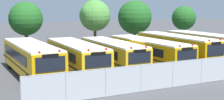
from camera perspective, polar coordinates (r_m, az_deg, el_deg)
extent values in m
plane|color=#424244|center=(30.32, 3.19, -2.77)|extent=(160.00, 160.00, 0.00)
cube|color=#EAA80C|center=(26.82, -14.25, -1.39)|extent=(2.68, 10.78, 2.11)
cube|color=white|center=(26.67, -14.33, 0.98)|extent=(2.63, 10.57, 0.12)
cube|color=black|center=(21.84, -10.79, -5.78)|extent=(2.54, 0.21, 0.36)
cube|color=black|center=(21.62, -10.92, -2.52)|extent=(2.04, 0.10, 1.02)
cube|color=black|center=(27.37, -11.84, -0.41)|extent=(0.19, 8.38, 0.76)
cube|color=black|center=(26.80, -17.05, -0.77)|extent=(0.19, 8.38, 0.76)
cube|color=black|center=(26.89, -14.22, -2.28)|extent=(2.71, 10.89, 0.10)
sphere|color=red|center=(21.85, -9.39, -0.14)|extent=(0.18, 0.18, 0.18)
sphere|color=red|center=(21.47, -12.86, -0.39)|extent=(0.18, 0.18, 0.18)
cube|color=black|center=(21.52, -10.95, -1.01)|extent=(1.12, 0.10, 0.24)
cylinder|color=black|center=(23.54, -9.26, -4.81)|extent=(0.30, 1.00, 1.00)
cylinder|color=black|center=(22.96, -14.52, -5.30)|extent=(0.30, 1.00, 1.00)
cylinder|color=black|center=(30.65, -13.75, -1.92)|extent=(0.30, 1.00, 1.00)
cylinder|color=black|center=(30.21, -17.82, -2.22)|extent=(0.30, 1.00, 1.00)
cube|color=yellow|center=(27.60, -6.47, -1.04)|extent=(2.75, 10.04, 2.00)
cube|color=white|center=(27.45, -6.50, 1.14)|extent=(2.70, 9.84, 0.12)
cube|color=black|center=(23.10, -2.38, -4.88)|extent=(2.54, 0.23, 0.36)
cube|color=black|center=(22.91, -2.45, -1.97)|extent=(2.04, 0.11, 0.96)
cube|color=black|center=(28.25, -4.25, -0.14)|extent=(0.25, 7.78, 0.72)
cube|color=black|center=(27.46, -9.18, -0.47)|extent=(0.25, 7.78, 0.72)
cube|color=black|center=(27.66, -6.46, -1.86)|extent=(2.78, 10.14, 0.10)
sphere|color=red|center=(23.21, -1.06, 0.16)|extent=(0.18, 0.18, 0.18)
sphere|color=red|center=(22.69, -4.22, -0.04)|extent=(0.18, 0.18, 0.18)
cube|color=black|center=(22.81, -2.45, -0.64)|extent=(1.12, 0.11, 0.24)
cylinder|color=black|center=(24.85, -1.34, -4.01)|extent=(0.31, 1.01, 1.00)
cylinder|color=black|center=(24.07, -6.18, -4.46)|extent=(0.31, 1.01, 1.00)
cylinder|color=black|center=(31.06, -6.41, -1.60)|extent=(0.31, 1.01, 1.00)
cylinder|color=black|center=(30.44, -10.35, -1.89)|extent=(0.31, 1.01, 1.00)
cube|color=yellow|center=(29.23, 0.05, -0.57)|extent=(2.63, 9.89, 1.91)
cube|color=white|center=(29.09, 0.05, 1.41)|extent=(2.57, 9.69, 0.12)
cube|color=black|center=(25.03, 5.00, -3.88)|extent=(2.48, 0.21, 0.36)
cube|color=black|center=(24.86, 4.97, -1.33)|extent=(1.99, 0.10, 0.92)
cube|color=black|center=(29.99, 1.93, 0.24)|extent=(0.20, 7.67, 0.69)
cube|color=black|center=(28.95, -2.41, -0.04)|extent=(0.20, 7.67, 0.69)
cube|color=black|center=(29.29, 0.05, -1.31)|extent=(2.65, 9.99, 0.10)
sphere|color=red|center=(25.23, 6.10, 0.56)|extent=(0.18, 0.18, 0.18)
sphere|color=red|center=(24.57, 3.45, 0.39)|extent=(0.18, 0.18, 0.18)
cube|color=black|center=(24.78, 5.00, -0.17)|extent=(1.09, 0.10, 0.24)
cylinder|color=black|center=(26.81, 5.38, -3.15)|extent=(0.30, 1.01, 1.00)
cylinder|color=black|center=(25.79, 1.27, -3.56)|extent=(0.30, 1.01, 1.00)
cylinder|color=black|center=(32.59, -0.62, -1.09)|extent=(0.30, 1.01, 1.00)
cylinder|color=black|center=(31.76, -4.13, -1.36)|extent=(0.30, 1.01, 1.00)
cube|color=#EAA80C|center=(30.96, 6.46, -0.12)|extent=(2.75, 11.15, 1.92)
cube|color=white|center=(30.83, 6.49, 1.76)|extent=(2.70, 10.93, 0.12)
cube|color=black|center=(26.74, 13.30, -3.30)|extent=(2.51, 0.23, 0.36)
cube|color=black|center=(26.58, 13.30, -0.89)|extent=(2.02, 0.11, 0.92)
cube|color=black|center=(31.88, 8.02, 0.65)|extent=(0.27, 8.65, 0.69)
cube|color=black|center=(30.48, 4.22, 0.37)|extent=(0.27, 8.65, 0.69)
cube|color=black|center=(31.02, 6.45, -0.82)|extent=(2.78, 11.26, 0.10)
sphere|color=red|center=(27.05, 14.19, 0.89)|extent=(0.18, 0.18, 0.18)
sphere|color=red|center=(26.16, 12.00, 0.72)|extent=(0.18, 0.18, 0.18)
cube|color=black|center=(26.50, 13.35, 0.20)|extent=(1.11, 0.11, 0.24)
cylinder|color=black|center=(28.53, 12.99, -2.63)|extent=(0.31, 1.01, 1.00)
cylinder|color=black|center=(27.17, 9.51, -3.07)|extent=(0.31, 1.01, 1.00)
cylinder|color=black|center=(34.76, 4.42, -0.54)|extent=(0.31, 1.01, 1.00)
cylinder|color=black|center=(33.65, 1.29, -0.80)|extent=(0.31, 1.01, 1.00)
cube|color=#EAA80C|center=(33.09, 11.40, 0.52)|extent=(2.49, 10.81, 2.16)
cube|color=white|center=(32.96, 11.46, 2.48)|extent=(2.44, 10.60, 0.12)
cube|color=black|center=(29.21, 18.04, -2.52)|extent=(2.45, 0.18, 0.36)
cube|color=black|center=(29.04, 18.08, 0.00)|extent=(1.97, 0.08, 1.04)
cube|color=black|center=(34.04, 12.71, 1.27)|extent=(0.11, 8.42, 0.78)
cube|color=black|center=(32.54, 9.41, 1.06)|extent=(0.11, 8.42, 0.78)
cube|color=black|center=(33.15, 11.38, -0.23)|extent=(2.51, 10.92, 0.10)
sphere|color=red|center=(29.53, 18.82, 1.76)|extent=(0.18, 0.18, 0.18)
sphere|color=red|center=(28.60, 16.98, 1.65)|extent=(0.18, 0.18, 0.18)
cube|color=black|center=(28.96, 18.15, 1.16)|extent=(1.08, 0.09, 0.24)
cylinder|color=black|center=(30.97, 17.50, -1.96)|extent=(0.29, 1.00, 1.00)
cylinder|color=black|center=(29.54, 14.57, -2.32)|extent=(0.29, 1.00, 1.00)
cylinder|color=black|center=(36.68, 9.16, -0.16)|extent=(0.29, 1.00, 1.00)
cylinder|color=black|center=(35.48, 6.40, -0.39)|extent=(0.29, 1.00, 1.00)
cube|color=#EAA80C|center=(35.48, 16.49, 0.85)|extent=(2.56, 10.87, 2.17)
cube|color=white|center=(35.36, 16.57, 2.69)|extent=(2.51, 10.66, 0.12)
cube|color=black|center=(36.53, 17.64, 1.55)|extent=(0.09, 8.47, 0.78)
cube|color=black|center=(34.80, 14.66, 1.36)|extent=(0.09, 8.47, 0.78)
cube|color=black|center=(35.53, 16.46, 0.16)|extent=(2.58, 10.98, 0.10)
cylinder|color=black|center=(39.00, 13.96, 0.19)|extent=(0.29, 1.00, 1.00)
cylinder|color=black|center=(37.59, 11.41, -0.02)|extent=(0.29, 1.00, 1.00)
cylinder|color=#4C3823|center=(36.18, -15.00, 1.02)|extent=(0.41, 0.41, 2.84)
sphere|color=#1E561E|center=(35.96, -15.16, 5.44)|extent=(3.68, 3.68, 3.68)
sphere|color=#1E561E|center=(36.27, -14.61, 5.07)|extent=(2.58, 2.58, 2.58)
cylinder|color=#4C3823|center=(38.37, -3.04, 1.84)|extent=(0.34, 0.34, 3.05)
sphere|color=#478438|center=(38.16, -3.08, 6.20)|extent=(3.72, 3.72, 3.72)
sphere|color=#478438|center=(37.57, -3.90, 6.61)|extent=(2.18, 2.18, 2.18)
cylinder|color=#4C3823|center=(44.26, 4.06, 2.15)|extent=(0.40, 0.40, 2.26)
sphere|color=#1E561E|center=(44.06, 4.10, 5.87)|extent=(4.65, 4.65, 4.65)
sphere|color=#1E561E|center=(43.56, 3.82, 6.45)|extent=(2.71, 2.71, 2.71)
cylinder|color=#4C3823|center=(45.97, 12.62, 2.42)|extent=(0.45, 0.45, 2.61)
sphere|color=#1E561E|center=(45.80, 12.72, 5.61)|extent=(3.36, 3.36, 3.36)
sphere|color=#1E561E|center=(45.99, 12.63, 5.97)|extent=(2.22, 2.22, 2.22)
cylinder|color=#9EA0A3|center=(18.34, -15.98, -7.37)|extent=(0.07, 0.07, 1.85)
cylinder|color=#9EA0A3|center=(18.96, -8.24, -6.63)|extent=(0.07, 0.07, 1.85)
cylinder|color=#9EA0A3|center=(19.89, -1.14, -5.84)|extent=(0.07, 0.07, 1.85)
cylinder|color=#9EA0A3|center=(21.11, 5.23, -5.06)|extent=(0.07, 0.07, 1.85)
cylinder|color=#9EA0A3|center=(22.55, 10.83, -4.31)|extent=(0.07, 0.07, 1.85)
cylinder|color=#9EA0A3|center=(24.18, 15.70, -3.63)|extent=(0.07, 0.07, 1.85)
cube|color=#ADB2B7|center=(23.34, 13.35, -3.96)|extent=(23.25, 0.02, 1.81)
cylinder|color=#9EA0A3|center=(23.18, 13.43, -1.80)|extent=(23.25, 0.04, 0.04)
cone|color=#EA5914|center=(20.20, -7.48, -7.45)|extent=(0.50, 0.50, 0.65)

